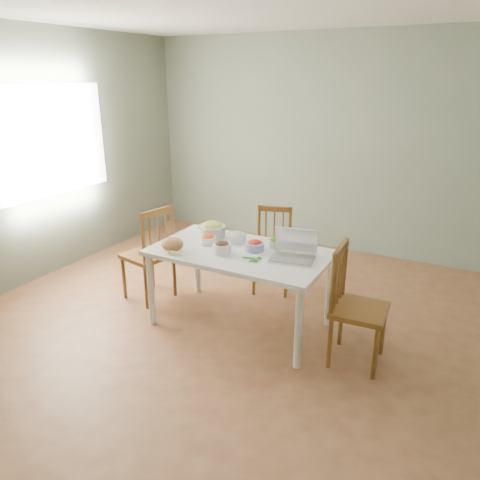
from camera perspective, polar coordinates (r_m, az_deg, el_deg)
The scene contains 19 objects.
floor at distance 4.27m, azimuth -0.92°, elevation -10.98°, with size 5.00×5.00×0.00m, color brown.
wall_back at distance 6.03m, azimuth 10.99°, elevation 11.50°, with size 5.00×0.00×2.70m, color gray.
wall_left at distance 5.42m, azimuth -25.00°, elevation 9.14°, with size 0.00×5.00×2.70m, color gray.
window_left at distance 5.57m, azimuth -22.64°, elevation 11.27°, with size 0.04×1.60×1.20m, color white.
dining_table at distance 4.18m, azimuth 0.00°, elevation -6.01°, with size 1.56×0.88×0.73m, color white, non-canonical shape.
chair_far at distance 4.83m, azimuth 4.00°, elevation -1.40°, with size 0.39×0.37×0.88m, color brown, non-canonical shape.
chair_left at distance 4.73m, azimuth -11.42°, elevation -1.57°, with size 0.43×0.41×0.98m, color brown, non-canonical shape.
chair_right at distance 3.72m, azimuth 14.69°, elevation -8.10°, with size 0.43×0.41×0.97m, color brown, non-canonical shape.
bread_boule at distance 4.05m, azimuth -8.40°, elevation -0.52°, with size 0.19×0.19×0.12m, color #BA7C44.
butter_stick at distance 3.96m, azimuth -7.99°, elevation -1.70°, with size 0.12×0.03×0.03m, color #F8EDCD.
bowl_squash at distance 4.35m, azimuth -3.55°, elevation 1.31°, with size 0.26×0.26×0.15m, color #CEC95C, non-canonical shape.
bowl_carrot at distance 4.19m, azimuth -4.01°, elevation 0.06°, with size 0.15×0.15×0.09m, color #FF5F25, non-canonical shape.
bowl_onion at distance 4.23m, azimuth -0.48°, elevation 0.39°, with size 0.19×0.19×0.10m, color beige, non-canonical shape.
bowl_mushroom at distance 3.97m, azimuth -2.26°, elevation -0.92°, with size 0.16×0.16×0.10m, color #332318, non-canonical shape.
bowl_redpep at distance 4.02m, azimuth 1.84°, elevation -0.69°, with size 0.16×0.16×0.10m, color red, non-canonical shape.
bowl_broccoli at distance 4.12m, azimuth 4.37°, elevation -0.27°, with size 0.15×0.15×0.09m, color #335D26, non-canonical shape.
flatbread at distance 4.19m, azimuth 5.39°, elevation -0.45°, with size 0.21×0.21×0.02m, color #DEB079.
basil_bunch at distance 3.85m, azimuth 1.42°, elevation -2.23°, with size 0.19×0.19×0.02m, color #0A520B, non-canonical shape.
laptop at distance 3.81m, azimuth 6.55°, elevation -0.86°, with size 0.36×0.33×0.24m, color silver, non-canonical shape.
Camera 1 is at (1.81, -3.19, 2.18)m, focal length 34.30 mm.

